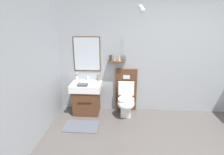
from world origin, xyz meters
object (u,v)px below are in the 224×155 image
at_px(toothbrush_cup, 77,78).
at_px(soap_dispenser, 99,77).
at_px(toilet, 126,98).
at_px(folded_hand_towel, 83,85).
at_px(vanity_sink_left, 87,97).

bearing_deg(toothbrush_cup, soap_dispenser, 1.08).
relative_size(toothbrush_cup, soap_dispenser, 1.00).
xyz_separation_m(toilet, toothbrush_cup, (-1.13, 0.16, 0.38)).
bearing_deg(folded_hand_towel, toothbrush_cup, 122.25).
bearing_deg(vanity_sink_left, toothbrush_cup, 144.68).
height_order(toothbrush_cup, folded_hand_towel, toothbrush_cup).
height_order(vanity_sink_left, folded_hand_towel, folded_hand_towel).
distance_m(vanity_sink_left, toothbrush_cup, 0.49).
bearing_deg(soap_dispenser, folded_hand_towel, -131.30).
xyz_separation_m(vanity_sink_left, toothbrush_cup, (-0.25, 0.18, 0.39)).
relative_size(vanity_sink_left, soap_dispenser, 3.43).
bearing_deg(vanity_sink_left, folded_hand_towel, -104.49).
bearing_deg(soap_dispenser, toothbrush_cup, -178.92).
height_order(toilet, toothbrush_cup, toilet).
xyz_separation_m(soap_dispenser, folded_hand_towel, (-0.30, -0.34, -0.07)).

